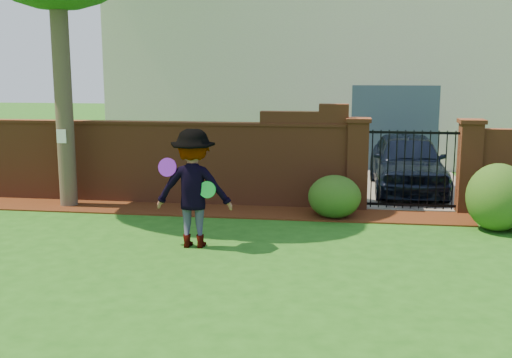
# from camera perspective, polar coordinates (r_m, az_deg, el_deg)

# --- Properties ---
(ground) EXTENTS (80.00, 80.00, 0.01)m
(ground) POSITION_cam_1_polar(r_m,az_deg,el_deg) (9.27, -5.50, -7.86)
(ground) COLOR #1F5816
(ground) RESTS_ON ground
(mulch_bed) EXTENTS (11.10, 1.08, 0.03)m
(mulch_bed) POSITION_cam_1_polar(r_m,az_deg,el_deg) (12.61, -6.09, -2.88)
(mulch_bed) COLOR #3B1A0A
(mulch_bed) RESTS_ON ground
(brick_wall) EXTENTS (8.70, 0.31, 2.16)m
(brick_wall) POSITION_cam_1_polar(r_m,az_deg,el_deg) (13.36, -9.87, 1.74)
(brick_wall) COLOR brown
(brick_wall) RESTS_ON ground
(pillar_left) EXTENTS (0.50, 0.50, 1.88)m
(pillar_left) POSITION_cam_1_polar(r_m,az_deg,el_deg) (12.70, 9.40, 1.45)
(pillar_left) COLOR brown
(pillar_left) RESTS_ON ground
(pillar_right) EXTENTS (0.50, 0.50, 1.88)m
(pillar_right) POSITION_cam_1_polar(r_m,az_deg,el_deg) (12.93, 19.20, 1.17)
(pillar_right) COLOR brown
(pillar_right) RESTS_ON ground
(iron_gate) EXTENTS (1.78, 0.03, 1.60)m
(iron_gate) POSITION_cam_1_polar(r_m,az_deg,el_deg) (12.78, 14.33, 0.86)
(iron_gate) COLOR black
(iron_gate) RESTS_ON ground
(driveway) EXTENTS (3.20, 8.00, 0.01)m
(driveway) POSITION_cam_1_polar(r_m,az_deg,el_deg) (16.85, 12.83, 0.22)
(driveway) COLOR slate
(driveway) RESTS_ON ground
(house) EXTENTS (12.40, 6.40, 6.30)m
(house) POSITION_cam_1_polar(r_m,az_deg,el_deg) (20.58, 5.25, 11.04)
(house) COLOR #EDE5C7
(house) RESTS_ON ground
(car) EXTENTS (1.68, 4.06, 1.38)m
(car) POSITION_cam_1_polar(r_m,az_deg,el_deg) (14.71, 13.98, 1.43)
(car) COLOR black
(car) RESTS_ON ground
(paper_notice) EXTENTS (0.20, 0.01, 0.28)m
(paper_notice) POSITION_cam_1_polar(r_m,az_deg,el_deg) (13.16, -17.64, 3.80)
(paper_notice) COLOR white
(paper_notice) RESTS_ON tree
(shrub_left) EXTENTS (1.02, 1.02, 0.84)m
(shrub_left) POSITION_cam_1_polar(r_m,az_deg,el_deg) (11.97, 7.31, -1.64)
(shrub_left) COLOR #1B4A16
(shrub_left) RESTS_ON ground
(shrub_middle) EXTENTS (1.11, 1.11, 1.22)m
(shrub_middle) POSITION_cam_1_polar(r_m,az_deg,el_deg) (11.72, 21.56, -1.59)
(shrub_middle) COLOR #1B4A16
(shrub_middle) RESTS_ON ground
(man) EXTENTS (1.27, 0.76, 1.92)m
(man) POSITION_cam_1_polar(r_m,az_deg,el_deg) (9.90, -5.89, -0.91)
(man) COLOR gray
(man) RESTS_ON ground
(frisbee_purple) EXTENTS (0.30, 0.10, 0.30)m
(frisbee_purple) POSITION_cam_1_polar(r_m,az_deg,el_deg) (9.84, -8.23, 1.09)
(frisbee_purple) COLOR purple
(frisbee_purple) RESTS_ON man
(frisbee_green) EXTENTS (0.27, 0.08, 0.27)m
(frisbee_green) POSITION_cam_1_polar(r_m,az_deg,el_deg) (9.71, -4.54, -0.99)
(frisbee_green) COLOR green
(frisbee_green) RESTS_ON man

